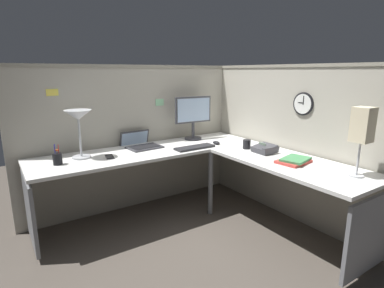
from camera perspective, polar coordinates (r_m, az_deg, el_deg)
The scene contains 19 objects.
ground_plane at distance 3.23m, azimuth 2.79°, elevation -14.49°, with size 6.80×6.80×0.00m, color #4C443D.
cubicle_wall_back at distance 3.51m, azimuth -10.37°, elevation 1.36°, with size 2.57×0.12×1.58m.
cubicle_wall_right at distance 3.36m, azimuth 17.76°, elevation 0.38°, with size 0.12×2.37×1.58m.
desk at distance 2.87m, azimuth 1.15°, elevation -4.45°, with size 2.35×2.15×0.73m.
monitor at distance 3.56m, azimuth 0.22°, elevation 5.50°, with size 0.46×0.20×0.50m.
laptop at distance 3.31m, azimuth -9.63°, elevation -0.02°, with size 0.37×0.41×0.22m.
keyboard at distance 3.18m, azimuth 0.50°, elevation -0.64°, with size 0.43×0.14×0.02m, color #232326.
computer_mouse at distance 3.37m, azimuth 4.55°, elevation 0.24°, with size 0.06×0.10×0.03m, color black.
desk_lamp_dome at distance 2.94m, azimuth -20.40°, elevation 4.38°, with size 0.24×0.24×0.44m.
pen_cup at distance 2.86m, azimuth -23.76°, elevation -2.53°, with size 0.08×0.08×0.18m.
cell_phone at distance 2.97m, azimuth -15.10°, elevation -2.27°, with size 0.07×0.14×0.01m, color black.
office_phone at distance 3.09m, azimuth 13.43°, elevation -0.94°, with size 0.20×0.21×0.11m.
book_stack at distance 2.83m, azimuth 18.49°, elevation -2.93°, with size 0.32×0.26×0.04m.
desk_lamp_paper at distance 2.58m, azimuth 29.16°, elevation 2.80°, with size 0.13×0.13×0.53m.
coffee_mug at distance 3.21m, azimuth 10.15°, elevation -0.03°, with size 0.08×0.08×0.10m, color black.
wall_clock at distance 3.15m, azimuth 20.05°, elevation 7.04°, with size 0.04×0.22×0.22m.
pinned_note_leftmost at distance 3.16m, azimuth -24.58°, elevation 8.73°, with size 0.11×0.00×0.06m, color #EAD84C.
pinned_note_middle at distance 3.53m, azimuth -6.04°, elevation 7.73°, with size 0.10×0.00×0.08m, color #8CCC99.
pinned_note_rightmost at distance 3.71m, azimuth -1.35°, elevation 6.03°, with size 0.08×0.00×0.07m, color pink.
Camera 1 is at (-1.70, -2.30, 1.51)m, focal length 28.65 mm.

